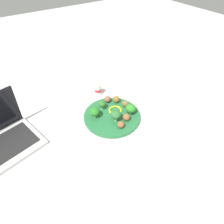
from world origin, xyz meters
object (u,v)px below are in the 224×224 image
broccoli_floret_front_left (116,115)px  knife (150,154)px  meatball_front_right (121,125)px  pepper_ring_mid_right (115,110)px  meatball_mid_left (125,104)px  broccoli_floret_center (131,108)px  yogurt_bottle (98,89)px  broccoli_floret_back_right (102,104)px  napkin (152,151)px  meatball_far_rim (116,99)px  fork (156,150)px  meatball_center (126,117)px  plate (112,116)px  broccoli_floret_mid_left (94,112)px  meatball_back_right (107,99)px

broccoli_floret_front_left → knife: (0.23, 0.01, -0.05)m
meatball_front_right → pepper_ring_mid_right: size_ratio=0.50×
meatball_front_right → meatball_mid_left: 0.15m
broccoli_floret_front_left → broccoli_floret_center: broccoli_floret_front_left is taller
knife → yogurt_bottle: (-0.48, 0.04, 0.03)m
meatball_mid_left → broccoli_floret_back_right: bearing=-115.8°
broccoli_floret_center → napkin: size_ratio=0.32×
meatball_far_rim → fork: 0.35m
meatball_mid_left → knife: size_ratio=0.23×
fork → meatball_front_right: bearing=-164.8°
pepper_ring_mid_right → knife: size_ratio=0.45×
meatball_front_right → meatball_center: bearing=115.3°
yogurt_bottle → pepper_ring_mid_right: bearing=-4.0°
meatball_center → broccoli_floret_front_left: bearing=-121.4°
broccoli_floret_front_left → meatball_front_right: size_ratio=1.77×
broccoli_floret_back_right → knife: size_ratio=0.32×
broccoli_floret_front_left → meatball_front_right: (0.05, -0.01, -0.02)m
napkin → plate: bearing=-175.8°
plate → broccoli_floret_back_right: 0.08m
fork → napkin: bearing=-112.7°
yogurt_bottle → broccoli_floret_mid_left: bearing=-35.7°
meatball_back_right → knife: (0.37, -0.04, -0.03)m
broccoli_floret_mid_left → meatball_mid_left: 0.17m
meatball_center → fork: 0.21m
meatball_back_right → napkin: bearing=-3.0°
meatball_mid_left → broccoli_floret_front_left: bearing=-60.7°
meatball_mid_left → meatball_front_right: bearing=-45.4°
meatball_front_right → meatball_center: (-0.02, 0.05, 0.00)m
broccoli_floret_front_left → knife: broccoli_floret_front_left is taller
plate → broccoli_floret_back_right: broccoli_floret_back_right is taller
broccoli_floret_back_right → meatball_mid_left: (0.05, 0.11, -0.01)m
meatball_far_rim → meatball_mid_left: (0.06, 0.02, -0.00)m
knife → yogurt_bottle: 0.48m
meatball_mid_left → knife: meatball_mid_left is taller
broccoli_floret_center → meatball_far_rim: bearing=-177.4°
meatball_far_rim → meatball_back_right: 0.05m
meatball_back_right → yogurt_bottle: yogurt_bottle is taller
plate → meatball_center: bearing=28.8°
broccoli_floret_center → meatball_mid_left: size_ratio=1.61×
meatball_front_right → napkin: meatball_front_right is taller
broccoli_floret_mid_left → meatball_center: size_ratio=1.57×
broccoli_floret_back_right → meatball_far_rim: 0.09m
pepper_ring_mid_right → napkin: pepper_ring_mid_right is taller
meatball_front_right → meatball_far_rim: size_ratio=0.90×
meatball_center → fork: bearing=0.1°
pepper_ring_mid_right → meatball_front_right: bearing=-22.5°
meatball_center → knife: (0.21, -0.04, -0.03)m
broccoli_floret_front_left → broccoli_floret_center: (0.00, 0.09, -0.00)m
napkin → fork: (0.01, 0.02, 0.00)m
pepper_ring_mid_right → broccoli_floret_center: bearing=41.0°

